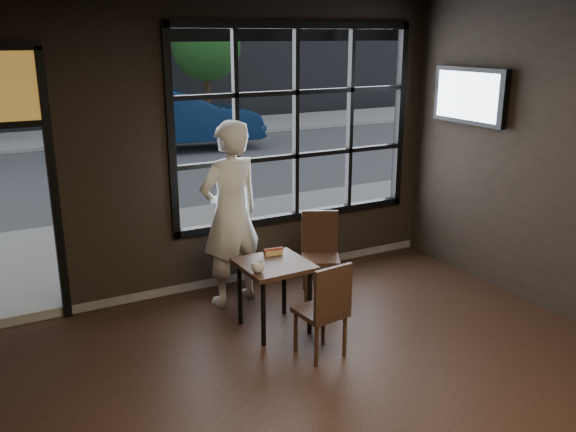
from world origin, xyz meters
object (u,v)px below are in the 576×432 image
man (230,214)px  navy_car (176,119)px  chair_near (320,308)px  cafe_table (274,296)px

man → navy_car: bearing=-117.1°
chair_near → cafe_table: bearing=-83.8°
cafe_table → navy_car: size_ratio=0.17×
cafe_table → navy_car: 10.05m
cafe_table → navy_car: navy_car is taller
cafe_table → man: 1.03m
man → cafe_table: bearing=85.2°
man → navy_car: 9.30m
cafe_table → man: size_ratio=0.35×
cafe_table → man: man is taller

